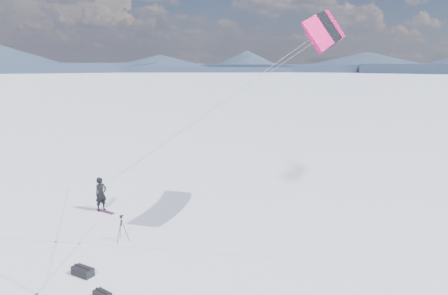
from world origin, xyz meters
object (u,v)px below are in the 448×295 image
Objects in this scene: gear_bag_a at (83,271)px; gear_bag_b at (102,295)px; snowkiter at (102,210)px; snowboard at (105,212)px; tripod at (122,224)px.

gear_bag_b is at bearing -22.83° from gear_bag_a.
snowboard is (0.33, -0.06, 0.02)m from snowkiter.
tripod is 5.08m from gear_bag_b.
snowboard is 4.46m from tripod.
snowkiter reaches higher than gear_bag_b.
gear_bag_a reaches higher than snowboard.
snowkiter is 4.78m from tripod.
snowboard is at bearing -88.65° from snowkiter.
snowboard is at bearing 142.34° from gear_bag_b.
tripod is 1.41× the size of gear_bag_a.
gear_bag_b is (6.58, -6.55, 0.12)m from snowboard.
snowkiter is 2.61× the size of gear_bag_b.
gear_bag_a is at bearing -127.01° from snowkiter.
tripod reaches higher than gear_bag_b.
gear_bag_a reaches higher than gear_bag_b.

